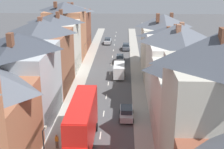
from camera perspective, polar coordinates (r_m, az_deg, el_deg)
pavement_left at (r=56.51m, az=-5.75°, el=-0.85°), size 2.20×104.00×0.14m
pavement_right at (r=56.01m, az=4.64°, el=-0.99°), size 2.20×104.00×0.14m
centre_line_dashes at (r=54.17m, az=-0.68°, el=-1.68°), size 0.14×97.80×0.01m
terrace_row_left at (r=44.96m, az=-14.46°, el=1.48°), size 8.00×79.97×14.10m
terrace_row_right at (r=34.90m, az=14.54°, el=-3.48°), size 8.00×64.09×14.81m
double_decker_bus_lead at (r=34.73m, az=-5.49°, el=-8.72°), size 2.74×10.80×5.30m
car_near_blue at (r=77.50m, az=2.57°, el=5.12°), size 1.90×4.16×1.65m
car_near_silver at (r=83.94m, az=-0.80°, el=6.18°), size 1.90×4.20×1.68m
car_parked_left_a at (r=41.49m, az=2.65°, el=-6.97°), size 1.90×4.35×1.67m
car_parked_right_a at (r=66.66m, az=1.47°, el=2.94°), size 1.90×4.12×1.69m
delivery_van at (r=57.15m, az=1.31°, el=0.81°), size 2.20×5.20×2.41m
pedestrian_mid_left at (r=35.24m, az=-10.06°, el=-11.81°), size 0.36×0.22×1.61m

